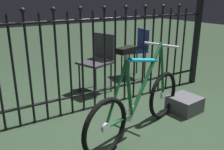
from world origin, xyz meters
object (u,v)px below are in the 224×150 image
bicycle (139,104)px  chair_charcoal (99,57)px  chair_navy (137,47)px  display_crate (184,104)px

bicycle → chair_charcoal: size_ratio=1.73×
bicycle → chair_navy: bearing=53.1°
chair_navy → chair_charcoal: size_ratio=0.98×
chair_charcoal → display_crate: bearing=-64.4°
chair_navy → display_crate: size_ratio=2.44×
chair_navy → display_crate: (-0.34, -1.42, -0.43)m
bicycle → chair_navy: size_ratio=1.77×
bicycle → chair_charcoal: bearing=78.9°
bicycle → chair_charcoal: 1.31m
bicycle → display_crate: size_ratio=4.31×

